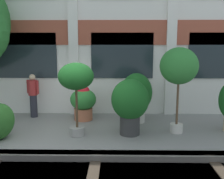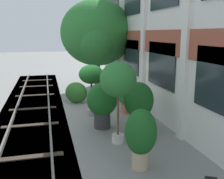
{
  "view_description": "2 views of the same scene",
  "coord_description": "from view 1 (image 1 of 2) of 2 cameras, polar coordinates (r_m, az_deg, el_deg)",
  "views": [
    {
      "loc": [
        1.6,
        -7.23,
        2.68
      ],
      "look_at": [
        1.45,
        1.71,
        1.12
      ],
      "focal_mm": 42.0,
      "sensor_mm": 36.0,
      "label": 1
    },
    {
      "loc": [
        11.03,
        -1.58,
        3.44
      ],
      "look_at": [
        -0.17,
        1.25,
        0.94
      ],
      "focal_mm": 42.0,
      "sensor_mm": 36.0,
      "label": 2
    }
  ],
  "objects": [
    {
      "name": "potted_plant_ribbed_drum",
      "position": [
        9.06,
        5.32,
        -1.15
      ],
      "size": [
        1.09,
        1.09,
        1.7
      ],
      "color": "beige",
      "rests_on": "ground"
    },
    {
      "name": "potted_plant_terracotta_small",
      "position": [
        8.01,
        14.36,
        4.59
      ],
      "size": [
        1.13,
        1.13,
        2.59
      ],
      "color": "beige",
      "rests_on": "ground"
    },
    {
      "name": "ground_plane",
      "position": [
        7.88,
        -11.0,
        -10.21
      ],
      "size": [
        80.0,
        80.0,
        0.0
      ],
      "primitive_type": "plane",
      "color": "gray"
    },
    {
      "name": "potted_plant_tall_urn",
      "position": [
        7.59,
        -7.84,
        2.1
      ],
      "size": [
        1.03,
        1.03,
        2.16
      ],
      "color": "gray",
      "rests_on": "ground"
    },
    {
      "name": "resident_by_doorway",
      "position": [
        10.06,
        -16.79,
        -1.0
      ],
      "size": [
        0.5,
        0.34,
        1.6
      ],
      "rotation": [
        0.0,
        0.0,
        -1.96
      ],
      "color": "#282833",
      "rests_on": "ground"
    },
    {
      "name": "apartment_facade",
      "position": [
        10.34,
        -8.27,
        15.53
      ],
      "size": [
        14.9,
        0.64,
        7.45
      ],
      "color": "silver",
      "rests_on": "ground"
    },
    {
      "name": "potted_plant_glazed_jar",
      "position": [
        9.36,
        -6.29,
        -2.56
      ],
      "size": [
        0.92,
        0.92,
        1.24
      ],
      "color": "#B76647",
      "rests_on": "ground"
    },
    {
      "name": "potted_plant_stone_basin",
      "position": [
        7.76,
        3.96,
        -2.84
      ],
      "size": [
        1.12,
        1.12,
        1.68
      ],
      "color": "#333333",
      "rests_on": "ground"
    }
  ]
}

